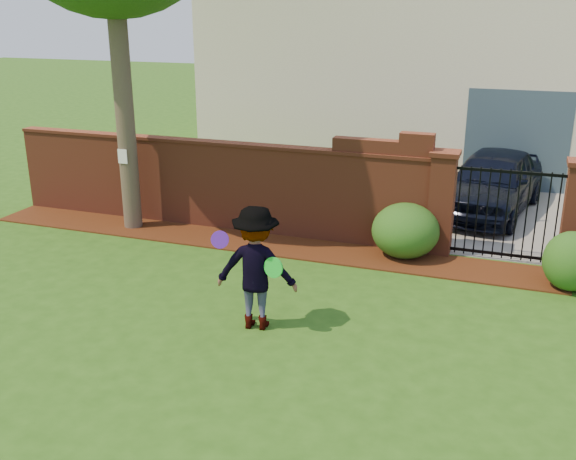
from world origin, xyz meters
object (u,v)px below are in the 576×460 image
(man, at_px, (255,269))
(car, at_px, (489,184))
(frisbee_purple, at_px, (220,240))
(frisbee_green, at_px, (273,267))

(man, bearing_deg, car, -121.16)
(man, height_order, frisbee_purple, man)
(car, relative_size, man, 2.30)
(frisbee_purple, height_order, frisbee_green, frisbee_purple)
(car, bearing_deg, frisbee_green, -99.35)
(man, relative_size, frisbee_purple, 7.28)
(car, xyz_separation_m, frisbee_purple, (-3.07, -6.68, 0.64))
(frisbee_purple, relative_size, frisbee_green, 0.85)
(car, height_order, frisbee_purple, frisbee_purple)
(frisbee_green, bearing_deg, car, 70.27)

